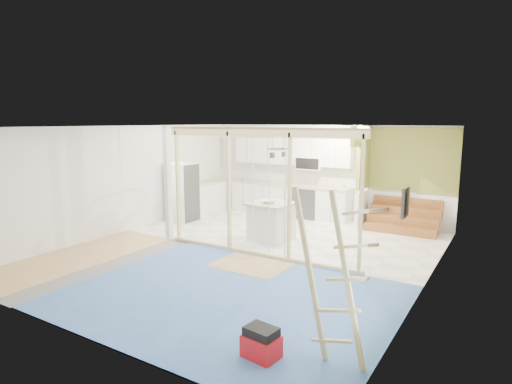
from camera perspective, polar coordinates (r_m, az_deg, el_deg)
The scene contains 17 objects.
room at distance 8.63m, azimuth -1.44°, elevation 0.04°, with size 7.01×8.01×2.61m.
floor_overlays at distance 8.95m, azimuth -0.80°, elevation -8.12°, with size 7.00×8.00×0.03m.
stud_frame at distance 8.74m, azimuth -2.95°, elevation 2.17°, with size 4.66×0.14×2.60m.
base_cabinets at distance 12.43m, azimuth 0.80°, elevation -0.96°, with size 4.45×2.24×0.93m.
upper_cabinets at distance 12.28m, azimuth 5.00°, elevation 5.25°, with size 3.60×0.41×0.85m.
green_partition at distance 11.24m, azimuth 17.82°, elevation -0.05°, with size 2.25×1.51×2.60m.
pot_rack at distance 10.32m, azimuth 2.86°, elevation 5.47°, with size 0.52×0.52×0.72m.
sheathing_panel at distance 5.45m, azimuth 18.24°, elevation -6.02°, with size 0.02×4.00×2.60m, color tan.
electrical_panel at distance 5.96m, azimuth 19.30°, elevation -1.33°, with size 0.04×0.30×0.40m, color #3D3D42.
ceiling_light at distance 10.65m, azimuth 13.99°, elevation 8.25°, with size 0.32×0.32×0.08m, color #FFEABF.
fridge at distance 11.80m, azimuth -9.76°, elevation -0.04°, with size 0.70×0.67×1.59m.
island at distance 9.73m, azimuth 2.06°, elevation -4.03°, with size 0.98×0.98×0.89m.
bowl at distance 9.56m, azimuth 1.73°, elevation -1.29°, with size 0.29×0.29×0.07m, color silver.
soap_bottle_a at distance 13.01m, azimuth -1.45°, elevation 2.25°, with size 0.12×0.12×0.30m, color #9FA4B1.
soap_bottle_b at distance 11.69m, azimuth 11.52°, elevation 0.93°, with size 0.08×0.08×0.18m, color silver.
toolbox at distance 5.21m, azimuth 0.71°, elevation -19.58°, with size 0.44×0.35×0.38m.
ladder at distance 4.85m, azimuth 10.27°, elevation -11.22°, with size 1.06×0.06×1.98m.
Camera 1 is at (4.65, -7.14, 2.71)m, focal length 30.00 mm.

